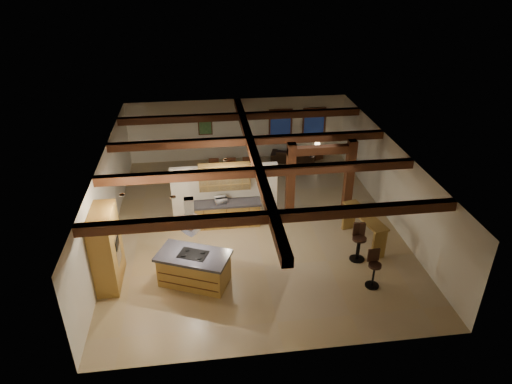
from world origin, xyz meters
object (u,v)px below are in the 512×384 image
Objects in this scene: dining_table at (232,181)px; sofa at (293,155)px; kitchen_island at (194,268)px; bar_counter at (364,224)px.

dining_table reaches higher than sofa.
kitchen_island is 1.22× the size of dining_table.
dining_table is 0.96× the size of sofa.
kitchen_island reaches higher than dining_table.
bar_counter reaches higher than kitchen_island.
kitchen_island reaches higher than sofa.
sofa is at bearing 98.25° from bar_counter.
bar_counter is at bearing 114.90° from sofa.
bar_counter is (4.08, -4.49, 0.40)m from dining_table.
dining_table is 6.08m from bar_counter.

